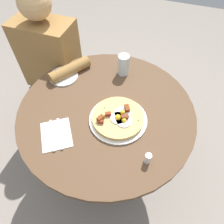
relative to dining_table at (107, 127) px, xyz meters
name	(u,v)px	position (x,y,z in m)	size (l,w,h in m)	color
ground_plane	(108,164)	(0.00, 0.00, -0.55)	(6.00, 6.00, 0.00)	gray
dining_table	(107,127)	(0.00, 0.00, 0.00)	(0.94, 0.94, 0.72)	brown
person_seated	(55,76)	(-0.54, 0.33, -0.04)	(0.53, 0.42, 1.14)	#2D2D33
pizza_plate	(118,119)	(0.08, -0.05, 0.18)	(0.29, 0.29, 0.01)	white
breakfast_pizza	(118,117)	(0.08, -0.05, 0.19)	(0.26, 0.26, 0.05)	tan
bread_plate	(64,76)	(-0.33, 0.15, 0.17)	(0.17, 0.17, 0.01)	white
napkin	(56,135)	(-0.17, -0.23, 0.17)	(0.17, 0.14, 0.00)	white
fork	(60,133)	(-0.16, -0.22, 0.18)	(0.18, 0.01, 0.01)	silver
knife	(52,135)	(-0.19, -0.24, 0.18)	(0.18, 0.01, 0.01)	silver
water_glass	(124,65)	(0.00, 0.30, 0.23)	(0.07, 0.07, 0.13)	silver
salt_shaker	(148,158)	(0.27, -0.22, 0.20)	(0.03, 0.03, 0.06)	white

